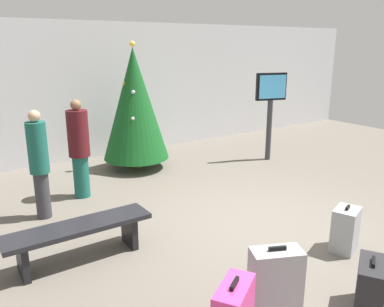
% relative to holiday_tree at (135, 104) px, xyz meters
% --- Properties ---
extents(ground_plane, '(16.00, 16.00, 0.00)m').
position_rel_holiday_tree_xyz_m(ground_plane, '(0.20, -3.57, -1.38)').
color(ground_plane, '#665E54').
extents(back_wall, '(16.00, 0.20, 3.09)m').
position_rel_holiday_tree_xyz_m(back_wall, '(0.20, 1.40, 0.16)').
color(back_wall, silver).
rests_on(back_wall, ground_plane).
extents(holiday_tree, '(1.38, 1.38, 2.65)m').
position_rel_holiday_tree_xyz_m(holiday_tree, '(0.00, 0.00, 0.00)').
color(holiday_tree, '#4C3319').
rests_on(holiday_tree, ground_plane).
extents(flight_info_kiosk, '(0.71, 0.28, 1.98)m').
position_rel_holiday_tree_xyz_m(flight_info_kiosk, '(2.80, -1.12, -0.04)').
color(flight_info_kiosk, '#333338').
rests_on(flight_info_kiosk, ground_plane).
extents(waiting_bench, '(1.77, 0.44, 0.48)m').
position_rel_holiday_tree_xyz_m(waiting_bench, '(-2.29, -3.03, -1.01)').
color(waiting_bench, black).
rests_on(waiting_bench, ground_plane).
extents(traveller_0, '(0.38, 0.38, 1.67)m').
position_rel_holiday_tree_xyz_m(traveller_0, '(-2.33, -1.48, -0.49)').
color(traveller_0, '#333338').
rests_on(traveller_0, ground_plane).
extents(traveller_1, '(0.44, 0.44, 1.70)m').
position_rel_holiday_tree_xyz_m(traveller_1, '(-1.54, -0.96, -0.48)').
color(traveller_1, '#19594C').
rests_on(traveller_1, ground_plane).
extents(suitcase_0, '(0.57, 0.48, 0.57)m').
position_rel_holiday_tree_xyz_m(suitcase_0, '(-0.24, -5.59, -1.11)').
color(suitcase_0, '#232326').
rests_on(suitcase_0, ground_plane).
extents(suitcase_1, '(0.45, 0.39, 0.61)m').
position_rel_holiday_tree_xyz_m(suitcase_1, '(0.61, -4.71, -1.09)').
color(suitcase_1, '#9EA0A5').
rests_on(suitcase_1, ground_plane).
extents(suitcase_2, '(0.54, 0.43, 0.78)m').
position_rel_holiday_tree_xyz_m(suitcase_2, '(-1.12, -5.15, -1.01)').
color(suitcase_2, '#9EA0A5').
rests_on(suitcase_2, ground_plane).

